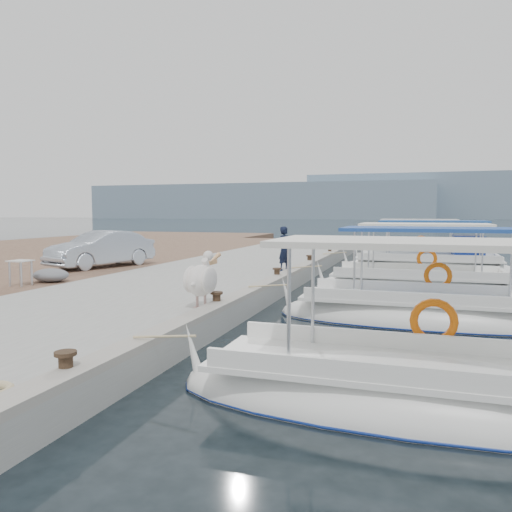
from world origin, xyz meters
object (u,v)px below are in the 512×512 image
at_px(fishing_caique_d, 429,267).
at_px(fisherman, 285,249).
at_px(fishing_caique_a, 410,401).
at_px(parked_car, 101,249).
at_px(fishing_caique_e, 415,259).
at_px(fishing_caique_c, 417,288).
at_px(pelican, 202,279).
at_px(fishing_caique_b, 425,317).

height_order(fishing_caique_d, fisherman, fishing_caique_d).
distance_m(fishing_caique_a, parked_car, 14.96).
height_order(fishing_caique_a, fisherman, fishing_caique_a).
xyz_separation_m(fishing_caique_e, parked_car, (-11.39, -11.16, 1.06)).
xyz_separation_m(fishing_caique_c, pelican, (-4.50, -6.98, 1.01)).
xyz_separation_m(fishing_caique_a, fisherman, (-4.42, 10.44, 1.17)).
bearing_deg(fishing_caique_a, fishing_caique_d, 87.98).
bearing_deg(fishing_caique_c, fishing_caique_a, -90.43).
bearing_deg(fishing_caique_b, fisherman, 133.73).
bearing_deg(fishing_caique_d, fishing_caique_a, -92.02).
relative_size(fishing_caique_c, fishing_caique_d, 0.89).
relative_size(fishing_caique_d, fishing_caique_e, 1.16).
xyz_separation_m(fishing_caique_a, fishing_caique_b, (0.26, 5.55, -0.00)).
distance_m(fishing_caique_c, fisherman, 4.65).
height_order(fishing_caique_b, parked_car, fishing_caique_b).
relative_size(fishing_caique_d, pelican, 4.75).
distance_m(fishing_caique_b, fisherman, 6.87).
height_order(fishing_caique_e, parked_car, fishing_caique_e).
relative_size(fishing_caique_a, fishing_caique_d, 0.87).
relative_size(fishing_caique_c, fisherman, 4.17).
distance_m(fishing_caique_a, fishing_caique_e, 20.75).
bearing_deg(fishing_caique_e, fishing_caique_d, -81.94).
height_order(fishing_caique_a, pelican, fishing_caique_a).
bearing_deg(fishing_caique_e, fishing_caique_c, -89.33).
height_order(fishing_caique_b, fishing_caique_c, same).
bearing_deg(fishing_caique_e, fisherman, -112.98).
relative_size(fishing_caique_c, pelican, 4.24).
bearing_deg(parked_car, fishing_caique_a, -22.11).
distance_m(fishing_caique_d, pelican, 14.05).
bearing_deg(fishing_caique_c, fisherman, 177.36).
relative_size(pelican, parked_car, 0.37).
distance_m(fishing_caique_c, fishing_caique_e, 10.52).
distance_m(pelican, parked_car, 9.45).
xyz_separation_m(fishing_caique_d, parked_car, (-12.01, -6.76, 1.00)).
bearing_deg(fishing_caique_a, fishing_caique_c, 89.57).
height_order(fishing_caique_d, parked_car, fishing_caique_d).
relative_size(fishing_caique_e, parked_car, 1.53).
bearing_deg(fishing_caique_b, fishing_caique_d, 88.32).
xyz_separation_m(fishing_caique_a, fishing_caique_c, (0.08, 10.23, -0.00)).
bearing_deg(fishing_caique_d, pelican, -110.88).
height_order(fishing_caique_d, pelican, fishing_caique_d).
bearing_deg(fisherman, fishing_caique_a, -134.69).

